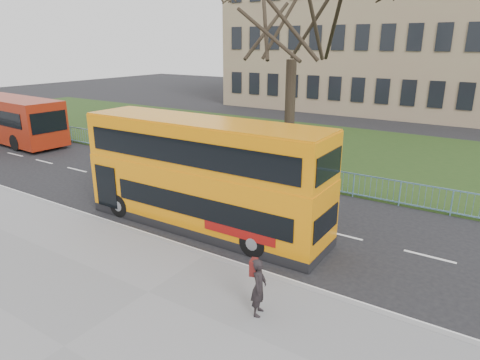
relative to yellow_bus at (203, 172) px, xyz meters
name	(u,v)px	position (x,y,z in m)	size (l,w,h in m)	color
ground	(233,240)	(1.57, -0.36, -2.14)	(120.00, 120.00, 0.00)	black
pavement	(64,348)	(1.57, -7.11, -2.08)	(80.00, 10.50, 0.12)	slate
kerb	(206,256)	(1.57, -1.91, -2.07)	(80.00, 0.20, 0.14)	gray
grass_verge	(363,154)	(1.57, 13.94, -2.10)	(80.00, 15.40, 0.08)	#1E3814
guard_railing	(312,178)	(1.57, 6.24, -1.59)	(40.00, 0.12, 1.10)	#6A9CBC
bare_tree	(292,38)	(-1.43, 9.64, 4.68)	(9.43, 9.43, 13.47)	black
civic_building	(386,38)	(-3.43, 34.64, 4.86)	(30.00, 15.00, 14.00)	#91745C
yellow_bus	(203,172)	(0.00, 0.00, 0.00)	(9.53, 2.38, 3.99)	orange
red_bus	(4,117)	(-20.88, 4.15, -0.51)	(11.75, 3.32, 3.06)	maroon
pedestrian	(259,287)	(4.58, -3.67, -1.26)	(0.55, 0.36, 1.51)	black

